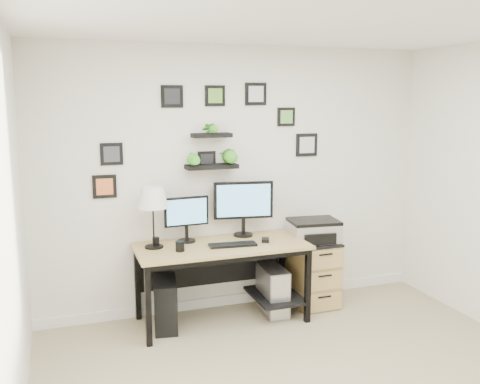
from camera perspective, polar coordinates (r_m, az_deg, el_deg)
name	(u,v)px	position (r m, az deg, el deg)	size (l,w,h in m)	color
room	(239,298)	(5.64, -0.15, -11.29)	(4.00, 4.00, 4.00)	tan
desk	(224,256)	(5.09, -1.68, -6.83)	(1.60, 0.70, 0.75)	tan
monitor_left	(186,216)	(5.06, -5.73, -2.53)	(0.43, 0.17, 0.44)	black
monitor_right	(243,204)	(5.23, 0.37, -1.28)	(0.58, 0.22, 0.55)	black
keyboard	(233,245)	(4.96, -0.78, -5.65)	(0.44, 0.14, 0.02)	black
mouse	(265,240)	(5.10, 2.72, -5.14)	(0.07, 0.11, 0.03)	black
table_lamp	(153,199)	(4.87, -9.30, -0.74)	(0.28, 0.28, 0.56)	black
mug	(180,246)	(4.82, -6.42, -5.77)	(0.08, 0.08, 0.09)	black
pen_cup	(156,242)	(5.00, -8.96, -5.26)	(0.07, 0.07, 0.08)	black
pc_tower_black	(165,304)	(5.07, -7.98, -11.73)	(0.20, 0.46, 0.46)	black
pc_tower_grey	(273,290)	(5.36, 3.51, -10.40)	(0.23, 0.48, 0.46)	gray
file_cabinet	(313,272)	(5.58, 7.76, -8.50)	(0.43, 0.53, 0.67)	tan
printer	(314,230)	(5.45, 7.87, -4.08)	(0.52, 0.44, 0.22)	silver
wall_decor	(213,143)	(5.12, -2.95, 5.27)	(2.27, 0.18, 1.05)	black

